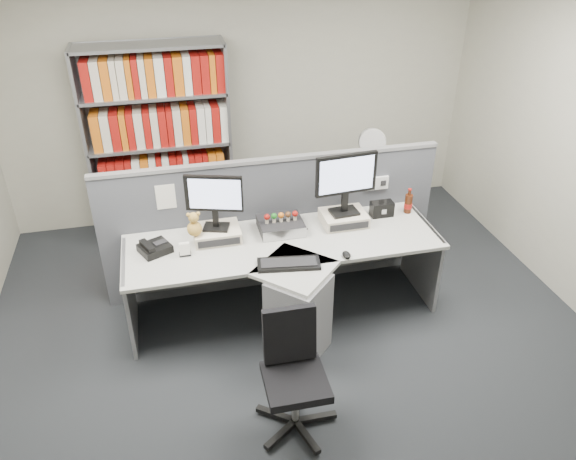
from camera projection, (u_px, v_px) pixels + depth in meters
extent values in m
plane|color=#272A2E|center=(308.00, 375.00, 4.31)|extent=(5.50, 5.50, 0.00)
cube|color=#B1B09E|center=(242.00, 96.00, 5.91)|extent=(5.00, 0.04, 2.70)
cube|color=#4F5159|center=(272.00, 225.00, 5.03)|extent=(3.00, 0.05, 1.25)
cube|color=gray|center=(271.00, 160.00, 4.70)|extent=(3.00, 0.07, 0.03)
cube|color=white|center=(376.00, 183.00, 5.03)|extent=(0.22, 0.04, 0.12)
cube|color=white|center=(166.00, 195.00, 4.61)|extent=(0.16, 0.00, 0.22)
cube|color=white|center=(214.00, 190.00, 4.69)|extent=(0.16, 0.00, 0.22)
cube|color=white|center=(350.00, 175.00, 4.93)|extent=(0.16, 0.00, 0.22)
cube|color=#B4B5AE|center=(283.00, 242.00, 4.63)|extent=(2.60, 0.80, 0.03)
cube|color=#B4B5AE|center=(295.00, 269.00, 4.30)|extent=(0.74, 0.74, 0.03)
cube|color=gray|center=(298.00, 315.00, 4.38)|extent=(0.57, 0.57, 0.69)
cube|color=gray|center=(130.00, 297.00, 4.55)|extent=(0.03, 0.70, 0.72)
cube|color=gray|center=(421.00, 257.00, 5.06)|extent=(0.03, 0.70, 0.72)
cube|color=gray|center=(275.00, 255.00, 5.11)|extent=(2.50, 0.02, 0.45)
cube|color=beige|center=(217.00, 233.00, 4.63)|extent=(0.38, 0.30, 0.10)
cube|color=black|center=(219.00, 243.00, 4.50)|extent=(0.34, 0.01, 0.06)
cube|color=beige|center=(344.00, 218.00, 4.85)|extent=(0.38, 0.30, 0.10)
cube|color=black|center=(349.00, 226.00, 4.72)|extent=(0.34, 0.01, 0.06)
cube|color=black|center=(216.00, 227.00, 4.60)|extent=(0.24, 0.20, 0.02)
cube|color=black|center=(216.00, 218.00, 4.55)|extent=(0.05, 0.04, 0.17)
cube|color=black|center=(214.00, 193.00, 4.44)|extent=(0.45, 0.17, 0.31)
cube|color=#C2D0FC|center=(215.00, 194.00, 4.42)|extent=(0.40, 0.13, 0.26)
cube|color=black|center=(344.00, 212.00, 4.81)|extent=(0.25, 0.19, 0.02)
cube|color=black|center=(345.00, 202.00, 4.76)|extent=(0.06, 0.04, 0.19)
cube|color=black|center=(346.00, 174.00, 4.63)|extent=(0.53, 0.08, 0.35)
cube|color=#C2D0FC|center=(347.00, 175.00, 4.61)|extent=(0.48, 0.04, 0.30)
cube|color=black|center=(281.00, 225.00, 4.74)|extent=(0.37, 0.32, 0.10)
cube|color=silver|center=(285.00, 235.00, 4.61)|extent=(0.37, 0.01, 0.09)
cylinder|color=beige|center=(267.00, 221.00, 4.67)|extent=(0.03, 0.03, 0.03)
sphere|color=#A5140F|center=(267.00, 217.00, 4.64)|extent=(0.05, 0.05, 0.05)
cylinder|color=beige|center=(274.00, 221.00, 4.68)|extent=(0.03, 0.03, 0.03)
sphere|color=#19721E|center=(274.00, 216.00, 4.66)|extent=(0.05, 0.05, 0.05)
cylinder|color=beige|center=(281.00, 220.00, 4.69)|extent=(0.03, 0.03, 0.03)
sphere|color=orange|center=(281.00, 215.00, 4.67)|extent=(0.05, 0.05, 0.05)
cylinder|color=beige|center=(288.00, 219.00, 4.70)|extent=(0.03, 0.03, 0.03)
sphere|color=#593319|center=(288.00, 214.00, 4.68)|extent=(0.05, 0.05, 0.05)
cylinder|color=beige|center=(295.00, 218.00, 4.71)|extent=(0.03, 0.03, 0.03)
sphere|color=#A5140F|center=(295.00, 214.00, 4.69)|extent=(0.05, 0.05, 0.05)
cube|color=black|center=(289.00, 264.00, 4.31)|extent=(0.50, 0.25, 0.03)
cube|color=black|center=(289.00, 262.00, 4.30)|extent=(0.44, 0.19, 0.01)
ellipsoid|color=black|center=(346.00, 255.00, 4.40)|extent=(0.06, 0.10, 0.04)
cube|color=black|center=(155.00, 248.00, 4.46)|extent=(0.29, 0.28, 0.06)
cube|color=black|center=(147.00, 246.00, 4.40)|extent=(0.12, 0.19, 0.04)
cube|color=black|center=(160.00, 242.00, 4.47)|extent=(0.12, 0.10, 0.01)
cube|color=black|center=(185.00, 254.00, 4.43)|extent=(0.09, 0.05, 0.02)
cube|color=white|center=(185.00, 249.00, 4.39)|extent=(0.08, 0.03, 0.09)
cube|color=white|center=(184.00, 247.00, 4.42)|extent=(0.08, 0.03, 0.09)
sphere|color=#B98F3D|center=(195.00, 229.00, 4.47)|extent=(0.12, 0.12, 0.12)
sphere|color=#B98F3D|center=(193.00, 218.00, 4.42)|extent=(0.08, 0.08, 0.08)
sphere|color=#B98F3D|center=(188.00, 215.00, 4.40)|extent=(0.03, 0.03, 0.03)
sphere|color=#B98F3D|center=(198.00, 214.00, 4.41)|extent=(0.03, 0.03, 0.03)
cube|color=black|center=(382.00, 209.00, 4.95)|extent=(0.20, 0.11, 0.13)
cylinder|color=#3F190A|center=(408.00, 204.00, 4.99)|extent=(0.07, 0.07, 0.17)
cylinder|color=#A5140F|center=(408.00, 205.00, 5.00)|extent=(0.07, 0.07, 0.05)
cylinder|color=#3F190A|center=(410.00, 192.00, 4.94)|extent=(0.03, 0.03, 0.05)
cylinder|color=#A5140F|center=(410.00, 189.00, 4.92)|extent=(0.03, 0.03, 0.01)
cube|color=gray|center=(89.00, 151.00, 5.52)|extent=(0.03, 0.40, 2.00)
cube|color=gray|center=(228.00, 139.00, 5.80)|extent=(0.03, 0.40, 2.00)
cube|color=gray|center=(159.00, 138.00, 5.82)|extent=(1.40, 0.02, 2.00)
cube|color=gray|center=(170.00, 228.00, 6.16)|extent=(1.38, 0.40, 0.03)
cube|color=gray|center=(165.00, 187.00, 5.91)|extent=(1.38, 0.40, 0.03)
cube|color=gray|center=(160.00, 143.00, 5.65)|extent=(1.38, 0.40, 0.03)
cube|color=gray|center=(154.00, 94.00, 5.39)|extent=(1.38, 0.40, 0.03)
cube|color=gray|center=(148.00, 45.00, 5.16)|extent=(1.38, 0.40, 0.03)
cube|color=#A5140F|center=(169.00, 214.00, 6.04)|extent=(1.24, 0.28, 0.36)
cube|color=orange|center=(163.00, 172.00, 5.78)|extent=(1.24, 0.28, 0.36)
cube|color=beige|center=(158.00, 126.00, 5.53)|extent=(1.24, 0.28, 0.36)
cube|color=white|center=(151.00, 75.00, 5.27)|extent=(1.24, 0.28, 0.36)
cube|color=gray|center=(367.00, 200.00, 6.04)|extent=(0.45, 0.60, 0.70)
cube|color=black|center=(379.00, 198.00, 5.70)|extent=(0.40, 0.02, 0.28)
cube|color=black|center=(376.00, 225.00, 5.86)|extent=(0.40, 0.02, 0.28)
cylinder|color=white|center=(370.00, 169.00, 5.85)|extent=(0.16, 0.16, 0.03)
cylinder|color=white|center=(370.00, 160.00, 5.80)|extent=(0.03, 0.03, 0.16)
cylinder|color=white|center=(373.00, 142.00, 5.68)|extent=(0.26, 0.15, 0.27)
cylinder|color=silver|center=(372.00, 141.00, 5.70)|extent=(0.26, 0.14, 0.27)
cylinder|color=silver|center=(295.00, 403.00, 3.78)|extent=(0.04, 0.04, 0.36)
cube|color=black|center=(296.00, 382.00, 3.68)|extent=(0.42, 0.42, 0.06)
cube|color=black|center=(289.00, 334.00, 3.71)|extent=(0.36, 0.10, 0.41)
cube|color=black|center=(318.00, 417.00, 3.91)|extent=(0.27, 0.05, 0.04)
cylinder|color=black|center=(332.00, 416.00, 3.93)|extent=(0.04, 0.04, 0.03)
cube|color=black|center=(297.00, 403.00, 4.02)|extent=(0.13, 0.27, 0.04)
cylinder|color=black|center=(298.00, 393.00, 4.11)|extent=(0.04, 0.04, 0.03)
cube|color=black|center=(274.00, 414.00, 3.93)|extent=(0.24, 0.20, 0.04)
cylinder|color=black|center=(261.00, 410.00, 3.98)|extent=(0.04, 0.04, 0.03)
cube|color=black|center=(280.00, 436.00, 3.78)|extent=(0.24, 0.19, 0.04)
cylinder|color=black|center=(269.00, 447.00, 3.71)|extent=(0.04, 0.04, 0.03)
cube|color=black|center=(308.00, 438.00, 3.76)|extent=(0.12, 0.27, 0.04)
cylinder|color=black|center=(316.00, 451.00, 3.69)|extent=(0.04, 0.04, 0.03)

